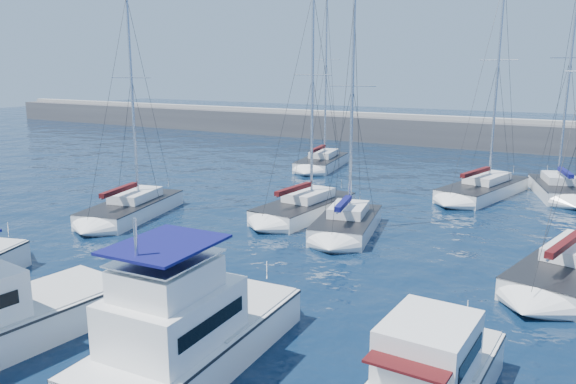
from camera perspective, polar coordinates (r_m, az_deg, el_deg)
The scene contains 11 objects.
ground at distance 21.50m, azimuth -6.78°, elevation -12.61°, with size 220.00×220.00×0.00m, color black.
breakwater at distance 68.98m, azimuth 20.03°, elevation 5.10°, with size 160.00×6.00×4.45m.
motor_yacht_stbd_inner at distance 17.94m, azimuth -10.17°, elevation -14.05°, with size 3.74×8.55×4.69m.
motor_yacht_stbd_outer at distance 16.37m, azimuth 14.42°, elevation -17.79°, with size 2.73×5.95×3.20m.
sailboat_mid_a at distance 36.33m, azimuth -15.52°, elevation -1.59°, with size 4.78×8.33×13.55m.
sailboat_mid_b at distance 35.14m, azimuth 1.74°, elevation -1.60°, with size 3.64×8.01×13.82m.
sailboat_mid_c at distance 31.71m, azimuth 6.00°, elevation -3.22°, with size 4.27×6.97×12.92m.
sailboat_mid_d at distance 27.86m, azimuth 26.91°, elevation -6.84°, with size 5.00×9.57×14.28m.
sailboat_back_a at distance 52.14m, azimuth 3.49°, elevation 3.08°, with size 4.31×8.27×15.68m.
sailboat_back_b at distance 42.93m, azimuth 19.24°, elevation 0.31°, with size 5.10×9.50×15.39m.
sailboat_back_c at distance 44.95m, azimuth 25.85°, elevation 0.31°, with size 5.04×7.71×15.65m.
Camera 1 is at (11.81, -15.48, 9.11)m, focal length 35.00 mm.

